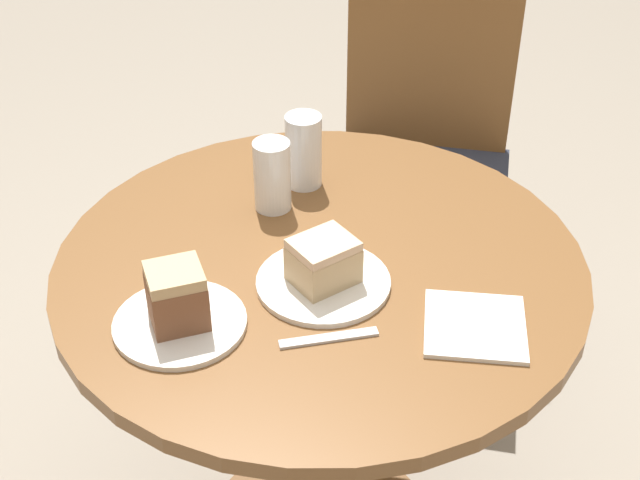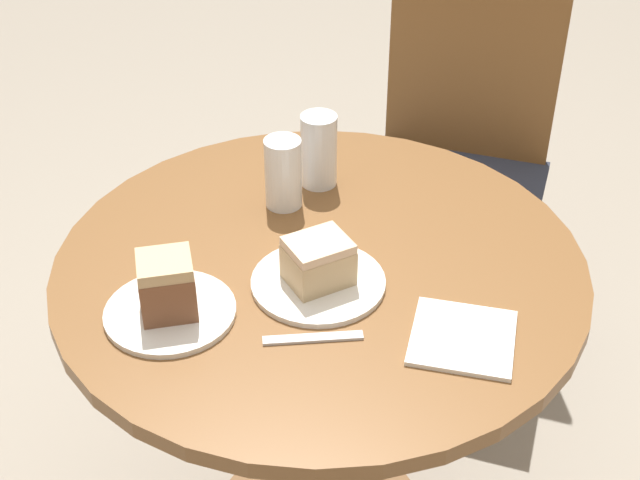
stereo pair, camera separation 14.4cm
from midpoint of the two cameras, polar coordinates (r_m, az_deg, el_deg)
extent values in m
cylinder|color=brown|center=(1.79, 2.35, -11.01)|extent=(0.09, 0.09, 0.69)
cylinder|color=brown|center=(1.55, 2.67, -1.75)|extent=(0.92, 0.92, 0.03)
cylinder|color=brown|center=(2.29, 3.55, -3.65)|extent=(0.04, 0.04, 0.45)
cylinder|color=brown|center=(2.25, 13.76, -5.62)|extent=(0.04, 0.04, 0.45)
cylinder|color=brown|center=(2.58, 5.75, 1.41)|extent=(0.04, 0.04, 0.45)
cylinder|color=brown|center=(2.55, 14.76, -0.24)|extent=(0.04, 0.04, 0.45)
cube|color=#2D3342|center=(2.27, 10.05, 2.94)|extent=(0.49, 0.46, 0.03)
cube|color=brown|center=(2.32, 11.58, 10.92)|extent=(0.43, 0.06, 0.50)
cylinder|color=silver|center=(1.48, 2.69, -2.82)|extent=(0.22, 0.22, 0.01)
cylinder|color=silver|center=(1.43, -6.72, -4.72)|extent=(0.21, 0.21, 0.01)
cube|color=tan|center=(1.46, 2.73, -1.69)|extent=(0.13, 0.13, 0.06)
cube|color=beige|center=(1.43, 2.77, -0.44)|extent=(0.13, 0.13, 0.02)
cube|color=brown|center=(1.40, -6.85, -3.31)|extent=(0.12, 0.12, 0.08)
cube|color=tan|center=(1.37, -6.99, -1.68)|extent=(0.11, 0.11, 0.02)
cylinder|color=silver|center=(1.65, 0.14, 3.51)|extent=(0.06, 0.06, 0.09)
cylinder|color=white|center=(1.64, 0.15, 4.24)|extent=(0.07, 0.07, 0.14)
cylinder|color=silver|center=(1.72, 2.33, 4.87)|extent=(0.06, 0.06, 0.09)
cylinder|color=white|center=(1.70, 2.36, 5.69)|extent=(0.07, 0.07, 0.15)
cube|color=white|center=(1.40, 12.06, -6.25)|extent=(0.18, 0.18, 0.01)
cube|color=silver|center=(1.38, 2.57, -6.41)|extent=(0.15, 0.09, 0.00)
camera|label=1|loc=(0.07, -87.27, 1.96)|focal=50.00mm
camera|label=2|loc=(0.07, 92.73, -1.96)|focal=50.00mm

